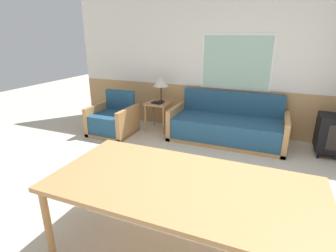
{
  "coord_description": "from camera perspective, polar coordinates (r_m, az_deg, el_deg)",
  "views": [
    {
      "loc": [
        0.43,
        -2.33,
        1.82
      ],
      "look_at": [
        -0.96,
        1.04,
        0.54
      ],
      "focal_mm": 28.0,
      "sensor_mm": 36.0,
      "label": 1
    }
  ],
  "objects": [
    {
      "name": "book_stack",
      "position": [
        5.07,
        -2.37,
        5.08
      ],
      "size": [
        0.22,
        0.16,
        0.03
      ],
      "color": "black",
      "rests_on": "side_table"
    },
    {
      "name": "armchair",
      "position": [
        5.12,
        -11.86,
        1.06
      ],
      "size": [
        0.77,
        0.74,
        0.79
      ],
      "rotation": [
        0.0,
        0.0,
        0.26
      ],
      "color": "#B27F4C",
      "rests_on": "ground_plane"
    },
    {
      "name": "ground_plane",
      "position": [
        2.99,
        10.05,
        -18.49
      ],
      "size": [
        16.0,
        16.0,
        0.0
      ],
      "primitive_type": "plane",
      "color": "beige"
    },
    {
      "name": "side_table",
      "position": [
        5.17,
        -2.12,
        3.87
      ],
      "size": [
        0.44,
        0.44,
        0.56
      ],
      "color": "#B27F4C",
      "rests_on": "ground_plane"
    },
    {
      "name": "table_lamp",
      "position": [
        5.11,
        -1.54,
        9.58
      ],
      "size": [
        0.3,
        0.3,
        0.5
      ],
      "color": "black",
      "rests_on": "side_table"
    },
    {
      "name": "couch",
      "position": [
        4.78,
        12.68,
        -0.26
      ],
      "size": [
        1.99,
        0.86,
        0.83
      ],
      "color": "#B27F4C",
      "rests_on": "ground_plane"
    },
    {
      "name": "dining_table",
      "position": [
        2.13,
        3.27,
        -13.47
      ],
      "size": [
        2.12,
        1.04,
        0.72
      ],
      "color": "#B27F4C",
      "rests_on": "ground_plane"
    },
    {
      "name": "wall_back",
      "position": [
        5.0,
        17.79,
        13.08
      ],
      "size": [
        7.2,
        0.09,
        2.7
      ],
      "color": "tan",
      "rests_on": "ground_plane"
    }
  ]
}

